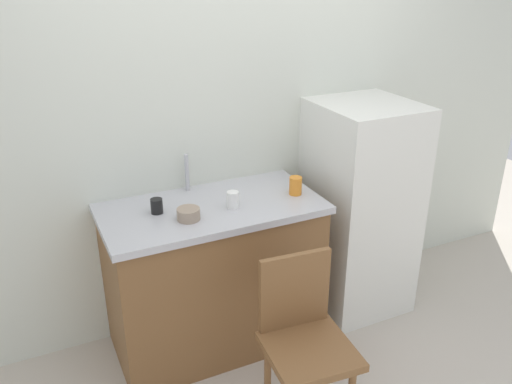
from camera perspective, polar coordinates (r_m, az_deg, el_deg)
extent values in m
cube|color=silver|center=(3.22, -2.56, 7.26)|extent=(4.80, 0.10, 2.49)
cube|color=brown|center=(3.16, -4.54, -9.23)|extent=(1.18, 0.60, 0.87)
cube|color=#B7B7BC|center=(2.94, -4.83, -1.74)|extent=(1.22, 0.64, 0.04)
cylinder|color=#B7B7BC|center=(3.09, -7.43, 2.09)|extent=(0.02, 0.02, 0.22)
cube|color=silver|center=(3.47, 11.03, -1.73)|extent=(0.58, 0.61, 1.37)
cylinder|color=brown|center=(2.82, 1.25, -19.33)|extent=(0.04, 0.04, 0.45)
cylinder|color=brown|center=(2.92, 7.00, -17.79)|extent=(0.04, 0.04, 0.45)
cube|color=brown|center=(2.61, 5.77, -16.63)|extent=(0.43, 0.43, 0.04)
cube|color=brown|center=(2.61, 4.17, -10.50)|extent=(0.36, 0.06, 0.40)
cylinder|color=gray|center=(2.77, -7.26, -2.36)|extent=(0.12, 0.12, 0.06)
cylinder|color=black|center=(2.86, -10.61, -1.49)|extent=(0.06, 0.06, 0.08)
cylinder|color=white|center=(2.87, -2.50, -0.84)|extent=(0.07, 0.07, 0.09)
cylinder|color=orange|center=(3.04, 4.26, 0.68)|extent=(0.07, 0.07, 0.10)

